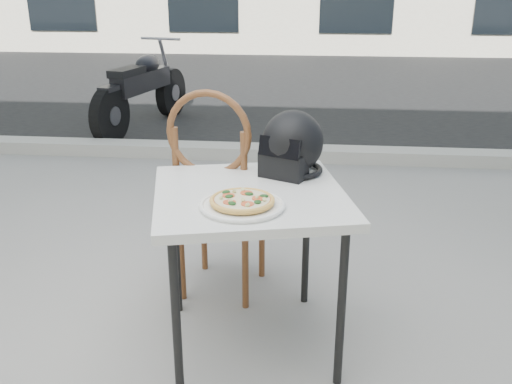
# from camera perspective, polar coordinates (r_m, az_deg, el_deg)

# --- Properties ---
(ground) EXTENTS (80.00, 80.00, 0.00)m
(ground) POSITION_cam_1_polar(r_m,az_deg,el_deg) (2.88, -12.42, -14.13)
(ground) COLOR gray
(ground) RESTS_ON ground
(street_asphalt) EXTENTS (30.00, 8.00, 0.00)m
(street_asphalt) POSITION_cam_1_polar(r_m,az_deg,el_deg) (9.41, 0.66, 10.60)
(street_asphalt) COLOR black
(street_asphalt) RESTS_ON ground
(curb) EXTENTS (30.00, 0.25, 0.12)m
(curb) POSITION_cam_1_polar(r_m,az_deg,el_deg) (5.53, -3.10, 4.11)
(curb) COLOR #A2A098
(curb) RESTS_ON ground
(cafe_table_main) EXTENTS (0.97, 0.97, 0.76)m
(cafe_table_main) POSITION_cam_1_polar(r_m,az_deg,el_deg) (2.46, -0.63, -1.45)
(cafe_table_main) COLOR silver
(cafe_table_main) RESTS_ON ground
(plate) EXTENTS (0.38, 0.38, 0.02)m
(plate) POSITION_cam_1_polar(r_m,az_deg,el_deg) (2.26, -1.39, -1.34)
(plate) COLOR white
(plate) RESTS_ON cafe_table_main
(pizza) EXTENTS (0.28, 0.28, 0.03)m
(pizza) POSITION_cam_1_polar(r_m,az_deg,el_deg) (2.25, -1.39, -0.82)
(pizza) COLOR #E4B053
(pizza) RESTS_ON plate
(helmet) EXTENTS (0.38, 0.39, 0.29)m
(helmet) POSITION_cam_1_polar(r_m,az_deg,el_deg) (2.64, 3.58, 4.62)
(helmet) COLOR black
(helmet) RESTS_ON cafe_table_main
(cafe_chair_main) EXTENTS (0.50, 0.50, 1.14)m
(cafe_chair_main) POSITION_cam_1_polar(r_m,az_deg,el_deg) (2.91, -3.94, 0.73)
(cafe_chair_main) COLOR brown
(cafe_chair_main) RESTS_ON ground
(motorcycle) EXTENTS (0.65, 1.94, 0.98)m
(motorcycle) POSITION_cam_1_polar(r_m,az_deg,el_deg) (6.68, -11.26, 9.88)
(motorcycle) COLOR black
(motorcycle) RESTS_ON street_asphalt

